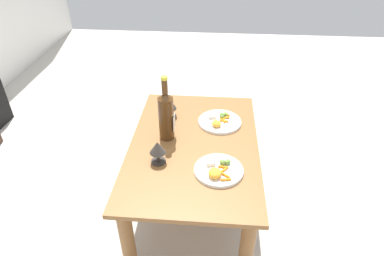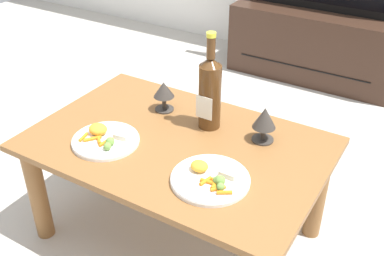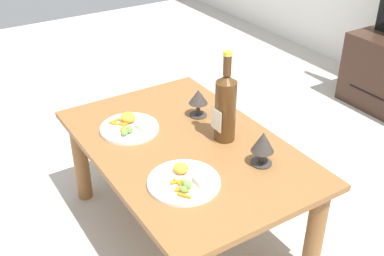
# 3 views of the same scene
# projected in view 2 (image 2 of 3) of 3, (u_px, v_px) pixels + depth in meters

# --- Properties ---
(ground_plane) EXTENTS (6.40, 6.40, 0.00)m
(ground_plane) POSITION_uv_depth(u_px,v_px,m) (179.00, 232.00, 1.92)
(ground_plane) COLOR #B7B2A8
(dining_table) EXTENTS (1.07, 0.70, 0.46)m
(dining_table) POSITION_uv_depth(u_px,v_px,m) (177.00, 160.00, 1.72)
(dining_table) COLOR brown
(dining_table) RESTS_ON ground_plane
(tv_stand) EXTENTS (1.08, 0.44, 0.46)m
(tv_stand) POSITION_uv_depth(u_px,v_px,m) (315.00, 43.00, 3.08)
(tv_stand) COLOR #382319
(tv_stand) RESTS_ON ground_plane
(wine_bottle) EXTENTS (0.08, 0.09, 0.37)m
(wine_bottle) POSITION_uv_depth(u_px,v_px,m) (210.00, 91.00, 1.69)
(wine_bottle) COLOR #4C2D14
(wine_bottle) RESTS_ON dining_table
(goblet_left) EXTENTS (0.08, 0.08, 0.12)m
(goblet_left) POSITION_uv_depth(u_px,v_px,m) (164.00, 91.00, 1.83)
(goblet_left) COLOR #38332D
(goblet_left) RESTS_ON dining_table
(goblet_right) EXTENTS (0.08, 0.08, 0.13)m
(goblet_right) POSITION_uv_depth(u_px,v_px,m) (264.00, 119.00, 1.64)
(goblet_right) COLOR #38332D
(goblet_right) RESTS_ON dining_table
(dinner_plate_left) EXTENTS (0.24, 0.24, 0.05)m
(dinner_plate_left) POSITION_uv_depth(u_px,v_px,m) (105.00, 139.00, 1.67)
(dinner_plate_left) COLOR white
(dinner_plate_left) RESTS_ON dining_table
(dinner_plate_right) EXTENTS (0.26, 0.26, 0.05)m
(dinner_plate_right) POSITION_uv_depth(u_px,v_px,m) (211.00, 178.00, 1.48)
(dinner_plate_right) COLOR white
(dinner_plate_right) RESTS_ON dining_table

